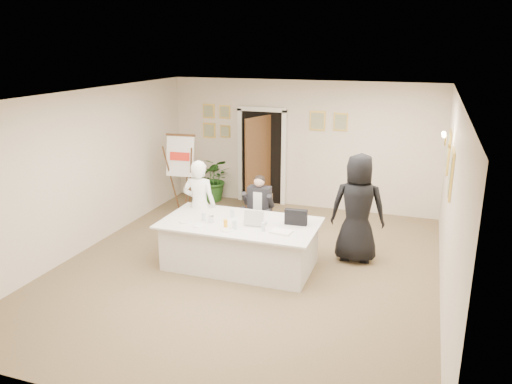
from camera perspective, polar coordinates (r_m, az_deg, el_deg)
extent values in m
plane|color=brown|center=(8.31, -1.02, -8.63)|extent=(7.00, 7.00, 0.00)
cube|color=white|center=(7.55, -1.13, 10.96)|extent=(6.00, 7.00, 0.02)
cube|color=beige|center=(11.08, 5.19, 5.40)|extent=(6.00, 0.10, 2.80)
cube|color=beige|center=(4.90, -15.52, -10.03)|extent=(6.00, 0.10, 2.80)
cube|color=beige|center=(9.26, -18.80, 2.32)|extent=(0.10, 7.00, 2.80)
cube|color=beige|center=(7.39, 21.35, -1.45)|extent=(0.10, 7.00, 2.80)
cube|color=black|center=(11.37, 0.70, 3.95)|extent=(0.92, 0.06, 2.10)
cube|color=white|center=(11.51, -1.81, 4.10)|extent=(0.10, 0.06, 2.20)
cube|color=white|center=(11.19, 3.18, 3.72)|extent=(0.10, 0.06, 2.20)
cube|color=#392812|center=(10.97, 0.25, 3.37)|extent=(0.33, 0.81, 2.02)
cube|color=silver|center=(8.22, -1.85, -6.07)|extent=(2.35, 1.17, 0.75)
cube|color=silver|center=(8.08, -1.88, -3.55)|extent=(2.53, 1.35, 0.03)
cube|color=white|center=(10.51, -8.71, 4.07)|extent=(0.61, 0.23, 0.84)
imported|color=white|center=(8.83, -6.47, -1.50)|extent=(0.63, 0.45, 1.63)
imported|color=black|center=(8.43, 11.56, -1.84)|extent=(0.94, 0.65, 1.85)
imported|color=#275A1E|center=(11.64, -4.88, 1.52)|extent=(1.03, 0.92, 1.05)
cube|color=black|center=(7.94, 4.59, -2.88)|extent=(0.37, 0.12, 0.25)
cube|color=white|center=(7.63, 2.92, -4.57)|extent=(0.33, 0.25, 0.03)
cylinder|color=white|center=(8.15, -8.07, -3.37)|extent=(0.23, 0.23, 0.01)
cylinder|color=white|center=(7.95, -6.53, -3.84)|extent=(0.22, 0.22, 0.01)
cylinder|color=white|center=(7.75, -3.30, -4.29)|extent=(0.24, 0.24, 0.01)
cylinder|color=silver|center=(8.16, -6.00, -2.80)|extent=(0.07, 0.07, 0.14)
cylinder|color=silver|center=(7.75, -2.48, -3.78)|extent=(0.08, 0.08, 0.14)
cylinder|color=silver|center=(7.66, 0.84, -4.02)|extent=(0.07, 0.07, 0.14)
cylinder|color=silver|center=(8.29, -2.72, -2.41)|extent=(0.08, 0.08, 0.14)
cylinder|color=#FFA415|center=(7.82, -3.51, -3.66)|extent=(0.07, 0.07, 0.13)
cylinder|color=silver|center=(8.07, -5.15, -3.12)|extent=(0.10, 0.10, 0.11)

